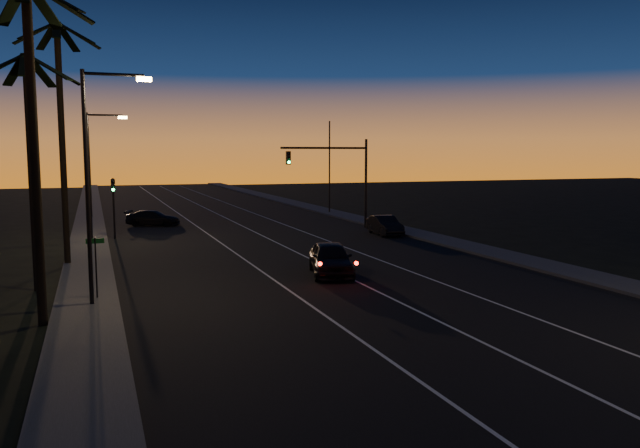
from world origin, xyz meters
name	(u,v)px	position (x,y,z in m)	size (l,w,h in m)	color
road	(289,253)	(0.00, 30.00, 0.01)	(20.00, 170.00, 0.01)	black
sidewalk_left	(88,263)	(-11.20, 30.00, 0.08)	(2.40, 170.00, 0.16)	#323230
sidewalk_right	(452,242)	(11.20, 30.00, 0.08)	(2.40, 170.00, 0.16)	#323230
lane_stripe_left	(239,256)	(-3.00, 30.00, 0.02)	(0.12, 160.00, 0.01)	silver
lane_stripe_mid	(297,252)	(0.50, 30.00, 0.02)	(0.12, 160.00, 0.01)	silver
lane_stripe_right	(351,249)	(4.00, 30.00, 0.02)	(0.12, 160.00, 0.01)	silver
palm_near	(32,118)	(-12.60, 18.00, 7.07)	(4.25, 4.16, 11.53)	black
palm_mid	(30,145)	(-13.20, 24.00, 6.25)	(4.25, 4.16, 10.03)	black
palm_far	(61,120)	(-12.20, 30.00, 7.61)	(4.25, 4.16, 12.53)	black
streetlight_left_near	(95,169)	(-10.70, 20.00, 5.32)	(2.55, 0.26, 9.00)	black
streetlight_left_far	(94,166)	(-10.69, 38.00, 5.06)	(2.55, 0.26, 8.50)	black
street_sign	(96,261)	(-10.80, 21.00, 1.66)	(0.70, 0.06, 2.60)	black
signal_mast	(338,168)	(7.14, 39.99, 4.78)	(7.10, 0.41, 7.00)	black
signal_post	(113,197)	(-9.50, 39.98, 2.89)	(0.28, 0.37, 4.20)	black
far_pole_left	(90,169)	(-11.00, 55.00, 4.50)	(0.14, 0.14, 9.00)	black
far_pole_right	(329,168)	(11.00, 52.00, 4.50)	(0.14, 0.14, 9.00)	black
lead_car	(331,259)	(-0.06, 22.85, 0.82)	(3.07, 5.55, 1.61)	black
right_car	(385,225)	(9.00, 35.48, 0.70)	(1.80, 4.29, 1.38)	black
cross_car	(153,218)	(-6.28, 47.07, 0.64)	(4.68, 3.24, 1.26)	black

